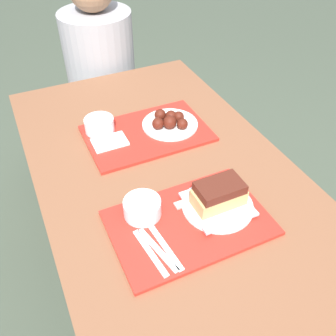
{
  "coord_description": "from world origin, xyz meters",
  "views": [
    {
      "loc": [
        -0.39,
        -0.84,
        1.57
      ],
      "look_at": [
        -0.01,
        -0.02,
        0.78
      ],
      "focal_mm": 40.0,
      "sensor_mm": 36.0,
      "label": 1
    }
  ],
  "objects_px": {
    "bowl_coleslaw_far": "(99,124)",
    "wings_plate_far": "(170,122)",
    "tray_near": "(189,223)",
    "person_seated_across": "(99,56)",
    "bowl_coleslaw_near": "(142,207)",
    "brisket_sandwich_plate": "(218,198)",
    "tray_far": "(147,133)"
  },
  "relations": [
    {
      "from": "person_seated_across",
      "to": "tray_near",
      "type": "bearing_deg",
      "value": -94.58
    },
    {
      "from": "person_seated_across",
      "to": "wings_plate_far",
      "type": "bearing_deg",
      "value": -85.8
    },
    {
      "from": "bowl_coleslaw_near",
      "to": "bowl_coleslaw_far",
      "type": "distance_m",
      "value": 0.45
    },
    {
      "from": "bowl_coleslaw_near",
      "to": "bowl_coleslaw_far",
      "type": "xyz_separation_m",
      "value": [
        0.01,
        0.45,
        0.0
      ]
    },
    {
      "from": "tray_far",
      "to": "wings_plate_far",
      "type": "relative_size",
      "value": 2.12
    },
    {
      "from": "bowl_coleslaw_far",
      "to": "person_seated_across",
      "type": "xyz_separation_m",
      "value": [
        0.2,
        0.66,
        -0.04
      ]
    },
    {
      "from": "person_seated_across",
      "to": "bowl_coleslaw_near",
      "type": "bearing_deg",
      "value": -100.53
    },
    {
      "from": "brisket_sandwich_plate",
      "to": "wings_plate_far",
      "type": "bearing_deg",
      "value": 83.81
    },
    {
      "from": "tray_near",
      "to": "bowl_coleslaw_far",
      "type": "bearing_deg",
      "value": 100.54
    },
    {
      "from": "brisket_sandwich_plate",
      "to": "wings_plate_far",
      "type": "height_order",
      "value": "brisket_sandwich_plate"
    },
    {
      "from": "tray_far",
      "to": "bowl_coleslaw_far",
      "type": "xyz_separation_m",
      "value": [
        -0.16,
        0.08,
        0.04
      ]
    },
    {
      "from": "brisket_sandwich_plate",
      "to": "bowl_coleslaw_far",
      "type": "height_order",
      "value": "brisket_sandwich_plate"
    },
    {
      "from": "tray_far",
      "to": "brisket_sandwich_plate",
      "type": "distance_m",
      "value": 0.44
    },
    {
      "from": "tray_near",
      "to": "person_seated_across",
      "type": "height_order",
      "value": "person_seated_across"
    },
    {
      "from": "tray_near",
      "to": "bowl_coleslaw_near",
      "type": "xyz_separation_m",
      "value": [
        -0.11,
        0.08,
        0.04
      ]
    },
    {
      "from": "tray_near",
      "to": "person_seated_across",
      "type": "relative_size",
      "value": 0.61
    },
    {
      "from": "bowl_coleslaw_near",
      "to": "wings_plate_far",
      "type": "relative_size",
      "value": 0.51
    },
    {
      "from": "tray_far",
      "to": "wings_plate_far",
      "type": "xyz_separation_m",
      "value": [
        0.09,
        0.0,
        0.03
      ]
    },
    {
      "from": "tray_far",
      "to": "wings_plate_far",
      "type": "bearing_deg",
      "value": 0.13
    },
    {
      "from": "bowl_coleslaw_near",
      "to": "person_seated_across",
      "type": "relative_size",
      "value": 0.15
    },
    {
      "from": "bowl_coleslaw_near",
      "to": "person_seated_across",
      "type": "bearing_deg",
      "value": 79.47
    },
    {
      "from": "brisket_sandwich_plate",
      "to": "wings_plate_far",
      "type": "distance_m",
      "value": 0.44
    },
    {
      "from": "tray_near",
      "to": "wings_plate_far",
      "type": "xyz_separation_m",
      "value": [
        0.15,
        0.45,
        0.03
      ]
    },
    {
      "from": "tray_far",
      "to": "bowl_coleslaw_far",
      "type": "distance_m",
      "value": 0.18
    },
    {
      "from": "tray_near",
      "to": "wings_plate_far",
      "type": "height_order",
      "value": "wings_plate_far"
    },
    {
      "from": "bowl_coleslaw_near",
      "to": "wings_plate_far",
      "type": "distance_m",
      "value": 0.45
    },
    {
      "from": "wings_plate_far",
      "to": "bowl_coleslaw_near",
      "type": "bearing_deg",
      "value": -125.04
    },
    {
      "from": "tray_near",
      "to": "person_seated_across",
      "type": "bearing_deg",
      "value": 85.42
    },
    {
      "from": "tray_near",
      "to": "person_seated_across",
      "type": "xyz_separation_m",
      "value": [
        0.1,
        1.19,
        -0.01
      ]
    },
    {
      "from": "bowl_coleslaw_far",
      "to": "wings_plate_far",
      "type": "xyz_separation_m",
      "value": [
        0.25,
        -0.08,
        -0.01
      ]
    },
    {
      "from": "bowl_coleslaw_near",
      "to": "brisket_sandwich_plate",
      "type": "relative_size",
      "value": 0.51
    },
    {
      "from": "brisket_sandwich_plate",
      "to": "person_seated_across",
      "type": "bearing_deg",
      "value": 90.33
    }
  ]
}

